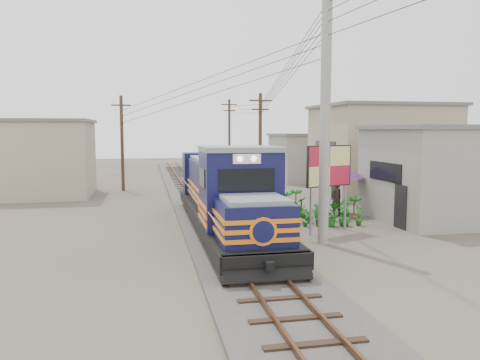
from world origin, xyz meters
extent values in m
plane|color=#473F35|center=(0.00, 0.00, 0.00)|extent=(120.00, 120.00, 0.00)
cube|color=#595651|center=(0.00, 10.00, 0.08)|extent=(3.60, 70.00, 0.16)
cube|color=#51331E|center=(-0.54, 10.00, 0.26)|extent=(0.08, 70.00, 0.12)
cube|color=#51331E|center=(0.54, 10.00, 0.26)|extent=(0.08, 70.00, 0.12)
cube|color=black|center=(0.00, 2.21, 0.74)|extent=(2.72, 15.00, 0.52)
cube|color=black|center=(0.00, -2.47, 0.46)|extent=(2.06, 3.00, 0.61)
cube|color=black|center=(0.00, 6.90, 0.46)|extent=(2.06, 3.00, 0.61)
cube|color=#0F1038|center=(0.00, -3.60, 1.54)|extent=(2.23, 2.25, 1.41)
cube|color=#0F1038|center=(0.00, -1.25, 2.29)|extent=(2.66, 2.44, 2.91)
cube|color=slate|center=(0.00, -1.25, 3.79)|extent=(2.72, 2.56, 0.17)
cube|color=black|center=(0.00, -2.48, 2.80)|extent=(1.90, 0.06, 0.75)
cube|color=white|center=(0.00, -2.49, 3.51)|extent=(0.94, 0.06, 0.33)
cube|color=#0F1038|center=(0.00, 4.56, 1.91)|extent=(2.12, 9.18, 2.16)
cube|color=slate|center=(0.00, 4.56, 3.04)|extent=(1.90, 9.18, 0.17)
cube|color=orange|center=(0.00, 2.21, 1.26)|extent=(2.76, 15.00, 0.13)
cube|color=orange|center=(0.00, 2.21, 1.54)|extent=(2.76, 15.00, 0.13)
cube|color=orange|center=(0.00, 2.21, 1.82)|extent=(2.76, 15.00, 0.13)
cylinder|color=#9E9B93|center=(3.50, -0.50, 5.00)|extent=(0.40, 0.40, 10.00)
cylinder|color=#4C3826|center=(4.50, 14.00, 3.50)|extent=(0.24, 0.24, 7.00)
cube|color=#4C3826|center=(4.50, 14.00, 6.50)|extent=(1.60, 0.10, 0.10)
cube|color=#4C3826|center=(4.50, 14.00, 5.90)|extent=(1.20, 0.10, 0.10)
cylinder|color=#4C3826|center=(4.80, 28.00, 3.75)|extent=(0.24, 0.24, 7.50)
cube|color=#4C3826|center=(4.80, 28.00, 7.00)|extent=(1.60, 0.10, 0.10)
cube|color=#4C3826|center=(4.80, 28.00, 6.40)|extent=(1.20, 0.10, 0.10)
cylinder|color=#4C3826|center=(-5.00, 18.00, 3.50)|extent=(0.24, 0.24, 7.00)
cube|color=#4C3826|center=(-5.00, 18.00, 6.50)|extent=(1.60, 0.10, 0.10)
cube|color=#4C3826|center=(-5.00, 18.00, 5.90)|extent=(1.20, 0.10, 0.10)
cube|color=gray|center=(11.50, 3.00, 2.25)|extent=(7.00, 6.00, 4.50)
cube|color=slate|center=(11.50, 3.00, 4.60)|extent=(7.35, 6.30, 0.20)
cube|color=black|center=(7.98, 3.00, 2.48)|extent=(0.05, 3.00, 0.90)
cube|color=tan|center=(12.50, 12.00, 3.00)|extent=(8.00, 7.00, 6.00)
cube|color=slate|center=(12.50, 12.00, 6.10)|extent=(8.40, 7.35, 0.20)
cube|color=black|center=(8.48, 12.00, 3.30)|extent=(0.05, 3.50, 0.90)
cube|color=gray|center=(11.00, 22.00, 2.00)|extent=(6.00, 6.00, 4.00)
cube|color=slate|center=(11.00, 22.00, 4.10)|extent=(6.30, 6.30, 0.20)
cube|color=black|center=(7.98, 22.00, 2.20)|extent=(0.05, 3.00, 0.90)
cube|color=tan|center=(-10.00, 16.00, 2.50)|extent=(6.00, 6.00, 5.00)
cube|color=slate|center=(-10.00, 16.00, 5.10)|extent=(6.30, 6.30, 0.20)
cylinder|color=#99999E|center=(3.55, 1.07, 1.40)|extent=(0.10, 0.10, 2.80)
cylinder|color=#99999E|center=(5.44, 1.80, 1.40)|extent=(0.10, 0.10, 2.80)
cube|color=black|center=(4.50, 1.44, 2.91)|extent=(2.34, 1.00, 1.79)
cube|color=red|center=(4.50, 1.41, 2.91)|extent=(2.22, 0.92, 1.68)
cylinder|color=black|center=(6.96, 5.50, 0.05)|extent=(0.46, 0.46, 0.10)
cylinder|color=#99999E|center=(6.96, 5.50, 1.15)|extent=(0.05, 0.05, 2.29)
cone|color=#4E2062|center=(6.96, 5.50, 2.24)|extent=(2.86, 2.86, 0.57)
imported|color=black|center=(6.32, 4.86, 0.91)|extent=(0.76, 0.61, 1.83)
imported|color=#1E661D|center=(3.91, 2.78, 0.41)|extent=(0.52, 0.50, 0.82)
imported|color=#1E661D|center=(4.53, 2.73, 0.42)|extent=(0.55, 0.58, 0.83)
imported|color=#1E661D|center=(5.10, 2.63, 0.46)|extent=(1.08, 1.04, 0.92)
imported|color=#1E661D|center=(5.74, 2.54, 0.48)|extent=(0.68, 0.68, 0.96)
imported|color=#1E661D|center=(6.44, 2.49, 0.51)|extent=(0.64, 0.60, 1.01)
imported|color=#1E661D|center=(3.73, 3.65, 0.54)|extent=(0.50, 0.61, 1.08)
imported|color=#1E661D|center=(4.39, 3.61, 0.36)|extent=(0.84, 0.81, 0.72)
imported|color=#1E661D|center=(5.08, 3.84, 0.46)|extent=(0.67, 0.67, 0.92)
imported|color=#1E661D|center=(5.74, 3.73, 0.50)|extent=(0.60, 0.48, 1.00)
imported|color=#1E661D|center=(6.32, 3.80, 0.52)|extent=(0.59, 0.67, 1.04)
imported|color=#1E661D|center=(3.78, 4.98, 0.37)|extent=(0.85, 0.88, 0.74)
imported|color=#1E661D|center=(4.46, 4.92, 0.54)|extent=(0.85, 0.85, 1.08)
imported|color=#1E661D|center=(5.22, 4.83, 0.37)|extent=(0.44, 0.35, 0.74)
camera|label=1|loc=(-3.25, -17.58, 4.42)|focal=35.00mm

